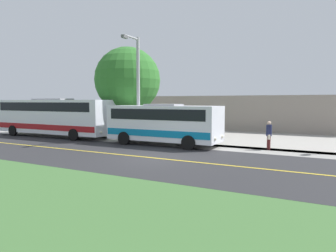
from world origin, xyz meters
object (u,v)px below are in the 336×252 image
Objects in this scene: shuttle_bus_front at (164,122)px; commercial_building at (238,112)px; tree_curbside at (128,80)px; transit_bus_rear at (53,116)px; pedestrian_with_bags at (269,134)px; street_light_pole at (137,85)px.

shuttle_bus_front is 16.87m from commercial_building.
tree_curbside is at bearing -21.35° from commercial_building.
transit_bus_rear is 6.96m from tree_curbside.
tree_curbside is 15.32m from commercial_building.
shuttle_bus_front is 1.06× the size of tree_curbside.
tree_curbside is at bearing 117.16° from transit_bus_rear.
pedestrian_with_bags is (-1.23, 6.70, -0.59)m from shuttle_bus_front.
transit_bus_rear is at bearing -87.59° from street_light_pole.
shuttle_bus_front is 4.49× the size of pedestrian_with_bags.
tree_curbside is at bearing -133.85° from street_light_pole.
transit_bus_rear is at bearing -62.84° from tree_curbside.
shuttle_bus_front is at bearing -79.58° from pedestrian_with_bags.
pedestrian_with_bags is 9.65m from street_light_pole.
tree_curbside reaches higher than shuttle_bus_front.
commercial_building is at bearing 178.34° from shuttle_bus_front.
street_light_pole is at bearing -9.75° from commercial_building.
tree_curbside is (-1.63, -11.68, 3.77)m from pedestrian_with_bags.
tree_curbside is (-2.53, -2.63, 0.55)m from street_light_pole.
street_light_pole is 1.01× the size of tree_curbside.
shuttle_bus_front is at bearing 60.10° from tree_curbside.
tree_curbside reaches higher than commercial_building.
street_light_pole reaches higher than tree_curbside.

